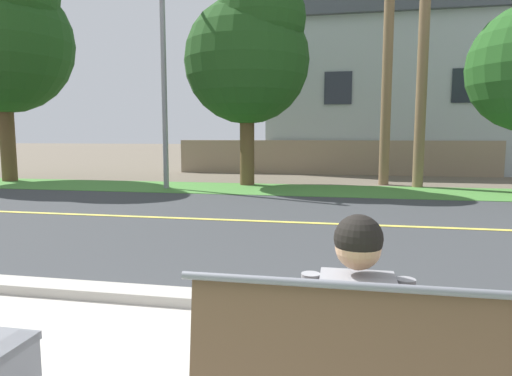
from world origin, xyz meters
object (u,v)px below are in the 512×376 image
object	(u,v)px
streetlamp	(166,59)
shade_tree_left	(250,51)
seated_person_grey	(355,327)
shade_tree_far_left	(2,32)

from	to	relation	value
streetlamp	shade_tree_left	size ratio (longest dim) A/B	1.04
seated_person_grey	shade_tree_left	xyz separation A→B (m)	(-2.94, 11.81, 3.53)
seated_person_grey	shade_tree_far_left	world-z (taller)	shade_tree_far_left
streetlamp	shade_tree_left	distance (m)	2.61
seated_person_grey	shade_tree_left	world-z (taller)	shade_tree_left
shade_tree_far_left	shade_tree_left	size ratio (longest dim) A/B	1.20
shade_tree_left	streetlamp	bearing A→B (deg)	-154.49
shade_tree_far_left	shade_tree_left	bearing A→B (deg)	2.55
seated_person_grey	streetlamp	world-z (taller)	streetlamp
seated_person_grey	streetlamp	bearing A→B (deg)	116.25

